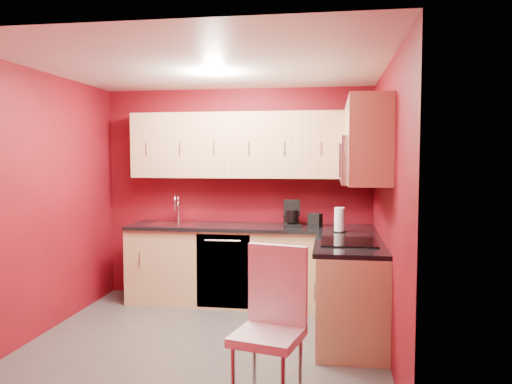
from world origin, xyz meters
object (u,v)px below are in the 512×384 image
(napkin_holder, at_px, (315,220))
(paper_towel, at_px, (339,220))
(sink, at_px, (174,221))
(dining_chair, at_px, (268,328))
(coffee_maker, at_px, (292,213))
(microwave, at_px, (363,160))

(napkin_holder, distance_m, paper_towel, 0.47)
(sink, bearing_deg, dining_chair, -58.74)
(coffee_maker, relative_size, paper_towel, 1.16)
(dining_chair, bearing_deg, paper_towel, 89.24)
(microwave, xyz_separation_m, coffee_maker, (-0.71, 0.99, -0.60))
(coffee_maker, bearing_deg, paper_towel, -45.70)
(napkin_holder, bearing_deg, paper_towel, -55.29)
(coffee_maker, xyz_separation_m, paper_towel, (0.52, -0.34, -0.02))
(sink, height_order, napkin_holder, sink)
(coffee_maker, height_order, napkin_holder, coffee_maker)
(paper_towel, bearing_deg, napkin_holder, 124.71)
(sink, relative_size, dining_chair, 0.49)
(microwave, height_order, dining_chair, microwave)
(sink, distance_m, coffee_maker, 1.39)
(sink, bearing_deg, paper_towel, -10.49)
(napkin_holder, bearing_deg, microwave, -66.32)
(coffee_maker, height_order, dining_chair, coffee_maker)
(microwave, distance_m, sink, 2.43)
(microwave, distance_m, paper_towel, 0.92)
(coffee_maker, bearing_deg, sink, 167.02)
(microwave, xyz_separation_m, paper_towel, (-0.19, 0.65, -0.62))
(coffee_maker, xyz_separation_m, dining_chair, (0.01, -2.29, -0.52))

